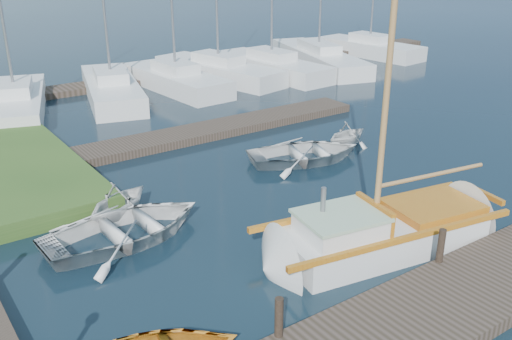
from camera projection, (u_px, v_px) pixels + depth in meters
ground at (256, 210)px, 15.86m from camera, size 160.00×160.00×0.00m
near_dock at (430, 312)px, 11.25m from camera, size 18.00×2.20×0.30m
far_dock at (201, 132)px, 21.80m from camera, size 14.00×1.60×0.30m
pontoon at (239, 66)px, 33.27m from camera, size 30.00×1.60×0.30m
mooring_post_1 at (279, 317)px, 10.21m from camera, size 0.16×0.16×0.80m
mooring_post_2 at (441, 246)px, 12.60m from camera, size 0.16×0.16×0.80m
sailboat at (386, 234)px, 13.83m from camera, size 7.37×3.10×9.83m
tender_a at (125, 225)px, 14.11m from camera, size 4.32×3.20×0.86m
tender_b at (118, 198)px, 15.22m from camera, size 2.88×2.77×1.17m
tender_c at (305, 150)px, 19.23m from camera, size 4.51×3.81×0.80m
tender_d at (348, 132)px, 20.77m from camera, size 2.08×1.86×0.99m
marina_boat_0 at (16, 101)px, 24.43m from camera, size 4.33×7.82×11.67m
marina_boat_1 at (112, 87)px, 26.81m from camera, size 4.19×8.12×9.43m
marina_boat_2 at (176, 78)px, 28.45m from camera, size 2.68×7.33×10.32m
marina_boat_3 at (218, 69)px, 30.48m from camera, size 3.87×8.27×13.10m
marina_boat_4 at (271, 65)px, 31.53m from camera, size 2.71×7.97×9.70m
marina_boat_5 at (318, 56)px, 33.87m from camera, size 4.81×9.94×12.21m
marina_boat_6 at (370, 47)px, 36.86m from camera, size 2.95×7.37×10.24m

